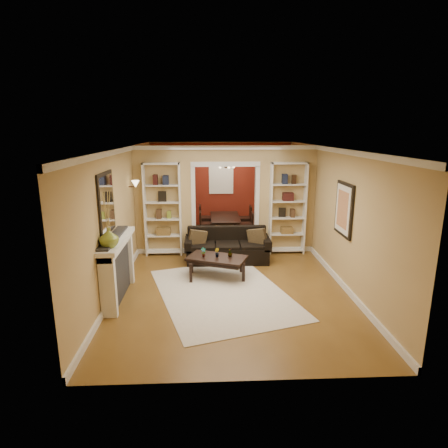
{
  "coord_description": "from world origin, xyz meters",
  "views": [
    {
      "loc": [
        -0.46,
        -8.05,
        3.05
      ],
      "look_at": [
        -0.12,
        -0.8,
        1.23
      ],
      "focal_mm": 30.0,
      "sensor_mm": 36.0,
      "label": 1
    }
  ],
  "objects_px": {
    "coffee_table": "(217,267)",
    "sofa": "(227,245)",
    "bookshelf_left": "(163,210)",
    "dining_table": "(226,225)",
    "bookshelf_right": "(287,209)",
    "fireplace": "(119,269)"
  },
  "relations": [
    {
      "from": "bookshelf_right",
      "to": "dining_table",
      "type": "xyz_separation_m",
      "value": [
        -1.45,
        1.84,
        -0.88
      ]
    },
    {
      "from": "bookshelf_left",
      "to": "dining_table",
      "type": "height_order",
      "value": "bookshelf_left"
    },
    {
      "from": "coffee_table",
      "to": "fireplace",
      "type": "height_order",
      "value": "fireplace"
    },
    {
      "from": "bookshelf_right",
      "to": "fireplace",
      "type": "relative_size",
      "value": 1.35
    },
    {
      "from": "dining_table",
      "to": "coffee_table",
      "type": "bearing_deg",
      "value": 173.87
    },
    {
      "from": "bookshelf_right",
      "to": "fireplace",
      "type": "height_order",
      "value": "bookshelf_right"
    },
    {
      "from": "sofa",
      "to": "coffee_table",
      "type": "bearing_deg",
      "value": -105.35
    },
    {
      "from": "bookshelf_left",
      "to": "dining_table",
      "type": "distance_m",
      "value": 2.63
    },
    {
      "from": "coffee_table",
      "to": "fireplace",
      "type": "xyz_separation_m",
      "value": [
        -1.82,
        -0.93,
        0.35
      ]
    },
    {
      "from": "coffee_table",
      "to": "bookshelf_right",
      "type": "xyz_separation_m",
      "value": [
        1.82,
        1.6,
        0.92
      ]
    },
    {
      "from": "coffee_table",
      "to": "bookshelf_left",
      "type": "height_order",
      "value": "bookshelf_left"
    },
    {
      "from": "dining_table",
      "to": "sofa",
      "type": "bearing_deg",
      "value": 177.87
    },
    {
      "from": "dining_table",
      "to": "fireplace",
      "type": "bearing_deg",
      "value": 153.35
    },
    {
      "from": "coffee_table",
      "to": "dining_table",
      "type": "height_order",
      "value": "dining_table"
    },
    {
      "from": "bookshelf_left",
      "to": "fireplace",
      "type": "bearing_deg",
      "value": -102.05
    },
    {
      "from": "coffee_table",
      "to": "bookshelf_left",
      "type": "xyz_separation_m",
      "value": [
        -1.28,
        1.6,
        0.92
      ]
    },
    {
      "from": "sofa",
      "to": "bookshelf_right",
      "type": "height_order",
      "value": "bookshelf_right"
    },
    {
      "from": "sofa",
      "to": "fireplace",
      "type": "distance_m",
      "value": 2.87
    },
    {
      "from": "sofa",
      "to": "bookshelf_right",
      "type": "bearing_deg",
      "value": 20.69
    },
    {
      "from": "coffee_table",
      "to": "dining_table",
      "type": "distance_m",
      "value": 3.46
    },
    {
      "from": "sofa",
      "to": "dining_table",
      "type": "xyz_separation_m",
      "value": [
        0.09,
        2.42,
        -0.12
      ]
    },
    {
      "from": "coffee_table",
      "to": "sofa",
      "type": "bearing_deg",
      "value": 96.31
    }
  ]
}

